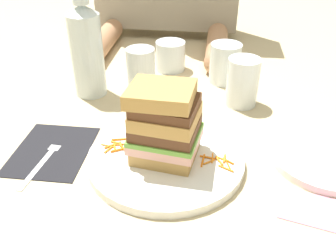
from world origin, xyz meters
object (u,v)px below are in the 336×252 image
main_plate (166,158)px  empty_tumbler_2 (141,68)px  empty_tumbler_1 (170,56)px  juice_glass (242,84)px  fork (46,156)px  water_bottle (87,49)px  side_plate (327,156)px  sandwich (165,124)px  napkin_dark (52,150)px  napkin_pink (309,209)px  knife (270,170)px  empty_tumbler_0 (225,63)px

main_plate → empty_tumbler_2: 0.31m
main_plate → empty_tumbler_1: bearing=96.0°
juice_glass → empty_tumbler_1: juice_glass is taller
fork → water_bottle: (0.01, 0.25, 0.10)m
fork → main_plate: bearing=4.5°
water_bottle → side_plate: size_ratio=1.19×
sandwich → napkin_dark: (-0.21, 0.01, -0.08)m
fork → napkin_pink: (0.44, -0.07, -0.00)m
empty_tumbler_1 → napkin_pink: (0.27, -0.48, -0.04)m
knife → juice_glass: size_ratio=1.91×
main_plate → napkin_pink: size_ratio=3.18×
main_plate → knife: (0.18, 0.00, -0.01)m
side_plate → water_bottle: bearing=158.5°
empty_tumbler_0 → water_bottle: bearing=-161.3°
water_bottle → side_plate: 0.53m
knife → juice_glass: (-0.04, 0.23, 0.05)m
napkin_dark → fork: fork is taller
empty_tumbler_1 → water_bottle: bearing=-136.2°
napkin_dark → knife: size_ratio=0.82×
side_plate → knife: bearing=-156.9°
empty_tumbler_0 → side_plate: (0.18, -0.29, -0.04)m
fork → water_bottle: 0.27m
knife → empty_tumbler_2: bearing=133.8°
knife → empty_tumbler_1: empty_tumbler_1 is taller
empty_tumbler_0 → napkin_pink: 0.44m
napkin_dark → empty_tumbler_2: size_ratio=1.77×
main_plate → water_bottle: size_ratio=1.13×
main_plate → napkin_dark: main_plate is taller
knife → empty_tumbler_1: (-0.22, 0.39, 0.04)m
juice_glass → empty_tumbler_0: bearing=108.6°
fork → empty_tumbler_0: empty_tumbler_0 is taller
sandwich → side_plate: 0.29m
knife → empty_tumbler_0: size_ratio=2.11×
empty_tumbler_0 → side_plate: size_ratio=0.47×
fork → juice_glass: (0.35, 0.25, 0.04)m
juice_glass → knife: bearing=-79.6°
empty_tumbler_2 → side_plate: size_ratio=0.46×
knife → empty_tumbler_2: empty_tumbler_2 is taller
napkin_dark → fork: 0.02m
main_plate → water_bottle: bearing=131.1°
knife → water_bottle: water_bottle is taller
knife → side_plate: bearing=23.1°
sandwich → napkin_pink: 0.26m
empty_tumbler_2 → knife: bearing=-46.2°
empty_tumbler_1 → side_plate: (0.32, -0.35, -0.03)m
sandwich → juice_glass: sandwich is taller
fork → knife: (0.39, 0.02, -0.00)m
knife → fork: bearing=-177.5°
water_bottle → empty_tumbler_1: bearing=43.8°
water_bottle → napkin_dark: bearing=-90.7°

